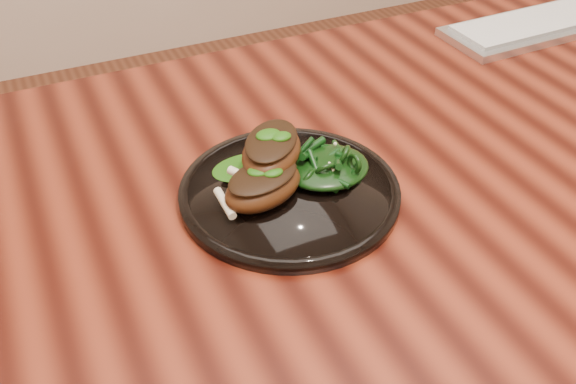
{
  "coord_description": "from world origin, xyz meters",
  "views": [
    {
      "loc": [
        -0.42,
        -0.56,
        1.23
      ],
      "look_at": [
        -0.18,
        -0.04,
        0.78
      ],
      "focal_mm": 40.0,
      "sensor_mm": 36.0,
      "label": 1
    }
  ],
  "objects_px": {
    "lamb_chop_front": "(263,185)",
    "plate": "(290,192)",
    "greens_heap": "(327,163)",
    "keyboard": "(552,21)",
    "desk": "(392,208)"
  },
  "relations": [
    {
      "from": "plate",
      "to": "keyboard",
      "type": "bearing_deg",
      "value": 21.42
    },
    {
      "from": "lamb_chop_front",
      "to": "greens_heap",
      "type": "xyz_separation_m",
      "value": [
        0.09,
        0.01,
        -0.01
      ]
    },
    {
      "from": "desk",
      "to": "keyboard",
      "type": "xyz_separation_m",
      "value": [
        0.48,
        0.24,
        0.09
      ]
    },
    {
      "from": "desk",
      "to": "greens_heap",
      "type": "height_order",
      "value": "greens_heap"
    },
    {
      "from": "keyboard",
      "to": "lamb_chop_front",
      "type": "bearing_deg",
      "value": -158.99
    },
    {
      "from": "lamb_chop_front",
      "to": "plate",
      "type": "bearing_deg",
      "value": 13.8
    },
    {
      "from": "keyboard",
      "to": "plate",
      "type": "bearing_deg",
      "value": -158.58
    },
    {
      "from": "plate",
      "to": "greens_heap",
      "type": "bearing_deg",
      "value": 5.19
    },
    {
      "from": "greens_heap",
      "to": "keyboard",
      "type": "distance_m",
      "value": 0.64
    },
    {
      "from": "desk",
      "to": "keyboard",
      "type": "bearing_deg",
      "value": 26.57
    },
    {
      "from": "lamb_chop_front",
      "to": "keyboard",
      "type": "height_order",
      "value": "lamb_chop_front"
    },
    {
      "from": "plate",
      "to": "greens_heap",
      "type": "distance_m",
      "value": 0.06
    },
    {
      "from": "lamb_chop_front",
      "to": "keyboard",
      "type": "xyz_separation_m",
      "value": [
        0.68,
        0.26,
        -0.03
      ]
    },
    {
      "from": "desk",
      "to": "plate",
      "type": "relative_size",
      "value": 6.04
    },
    {
      "from": "plate",
      "to": "greens_heap",
      "type": "xyz_separation_m",
      "value": [
        0.05,
        0.0,
        0.02
      ]
    }
  ]
}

